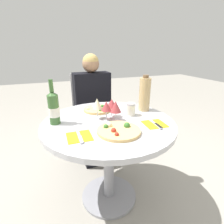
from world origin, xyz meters
TOP-DOWN VIEW (x-y plane):
  - ground_plane at (0.00, 0.00)m, footprint 12.00×12.00m
  - dining_table at (0.00, 0.00)m, footprint 0.98×0.98m
  - chair_behind_diner at (0.07, 0.81)m, footprint 0.40×0.40m
  - seated_diner at (0.07, 0.66)m, footprint 0.40×0.40m
  - pizza_large at (-0.00, -0.20)m, footprint 0.28×0.28m
  - pizza_small_far at (-0.01, 0.25)m, footprint 0.24×0.24m
  - wine_bottle at (-0.37, 0.09)m, footprint 0.08×0.08m
  - tall_carafe at (0.37, 0.12)m, footprint 0.10×0.10m
  - sugar_shaker at (0.21, 0.05)m, footprint 0.08×0.08m
  - wine_glass_center at (-0.01, 0.03)m, footprint 0.08×0.08m
  - wine_glass_back_right at (0.05, 0.07)m, footprint 0.08×0.08m
  - wine_glass_back_left at (-0.06, 0.07)m, footprint 0.07×0.07m
  - wine_glass_front_right at (0.05, -0.01)m, footprint 0.08×0.08m
  - place_setting_left at (-0.25, -0.18)m, footprint 0.15×0.19m
  - place_setting_right at (0.29, -0.18)m, footprint 0.16×0.19m

SIDE VIEW (x-z plane):
  - ground_plane at x=0.00m, z-range 0.00..0.00m
  - chair_behind_diner at x=0.07m, z-range -0.01..0.95m
  - seated_diner at x=0.07m, z-range -0.07..1.12m
  - dining_table at x=0.00m, z-range 0.23..0.96m
  - place_setting_left at x=-0.25m, z-range 0.73..0.74m
  - place_setting_right at x=0.29m, z-range 0.73..0.74m
  - pizza_large at x=0.00m, z-range 0.72..0.77m
  - pizza_small_far at x=-0.01m, z-range 0.72..0.77m
  - sugar_shaker at x=0.21m, z-range 0.73..0.83m
  - wine_glass_center at x=-0.01m, z-range 0.76..0.91m
  - wine_glass_front_right at x=0.05m, z-range 0.76..0.91m
  - wine_glass_back_right at x=0.05m, z-range 0.77..0.91m
  - wine_bottle at x=-0.37m, z-range 0.69..1.01m
  - wine_glass_back_left at x=-0.06m, z-range 0.77..0.93m
  - tall_carafe at x=0.37m, z-range 0.72..1.03m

